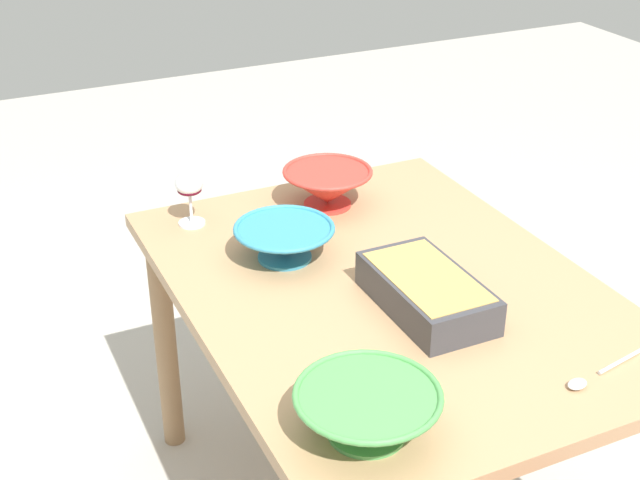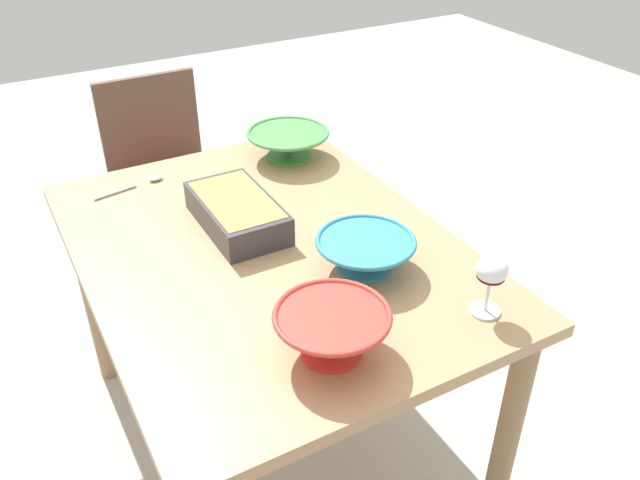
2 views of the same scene
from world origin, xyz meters
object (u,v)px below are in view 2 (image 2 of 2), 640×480
at_px(casserole_dish, 237,211).
at_px(serving_bowl, 365,252).
at_px(mixing_bowl, 332,331).
at_px(small_bowl, 288,143).
at_px(serving_spoon, 143,182).
at_px(chair, 166,180).
at_px(dining_table, 268,276).
at_px(wine_glass, 491,274).

distance_m(casserole_dish, serving_bowl, 0.39).
bearing_deg(mixing_bowl, casserole_dish, -2.85).
relative_size(mixing_bowl, small_bowl, 0.91).
bearing_deg(serving_spoon, chair, -21.47).
bearing_deg(chair, serving_spoon, 158.53).
xyz_separation_m(dining_table, mixing_bowl, (-0.44, 0.06, 0.16)).
bearing_deg(serving_spoon, casserole_dish, -156.42).
xyz_separation_m(dining_table, chair, (0.97, -0.01, -0.16)).
bearing_deg(dining_table, serving_bowl, -142.44).
relative_size(chair, small_bowl, 3.27).
bearing_deg(dining_table, wine_glass, -147.27).
relative_size(wine_glass, serving_spoon, 0.66).
height_order(casserole_dish, serving_spoon, casserole_dish).
bearing_deg(wine_glass, serving_spoon, 27.13).
distance_m(small_bowl, serving_bowl, 0.66).
height_order(casserole_dish, mixing_bowl, mixing_bowl).
bearing_deg(small_bowl, mixing_bowl, 158.76).
xyz_separation_m(mixing_bowl, serving_bowl, (0.22, -0.22, -0.01)).
bearing_deg(wine_glass, mixing_bowl, 82.26).
bearing_deg(mixing_bowl, dining_table, -7.24).
height_order(wine_glass, small_bowl, wine_glass).
xyz_separation_m(chair, casserole_dish, (-0.85, 0.04, 0.31)).
bearing_deg(chair, serving_bowl, -172.48).
bearing_deg(serving_spoon, dining_table, -159.14).
bearing_deg(casserole_dish, dining_table, -167.53).
distance_m(dining_table, serving_bowl, 0.31).
distance_m(mixing_bowl, serving_bowl, 0.31).
xyz_separation_m(casserole_dish, serving_spoon, (0.36, 0.16, -0.04)).
bearing_deg(dining_table, serving_spoon, 20.86).
height_order(dining_table, small_bowl, small_bowl).
xyz_separation_m(wine_glass, casserole_dish, (0.61, 0.34, -0.06)).
height_order(casserole_dish, serving_bowl, serving_bowl).
bearing_deg(chair, wine_glass, -168.23).
relative_size(dining_table, chair, 1.42).
distance_m(mixing_bowl, serving_spoon, 0.93).
relative_size(mixing_bowl, serving_bowl, 0.99).
xyz_separation_m(mixing_bowl, serving_spoon, (0.92, 0.13, -0.05)).
bearing_deg(casserole_dish, mixing_bowl, 177.15).
height_order(serving_bowl, serving_spoon, serving_bowl).
distance_m(chair, serving_bowl, 1.24).
bearing_deg(wine_glass, dining_table, 32.73).
bearing_deg(wine_glass, serving_bowl, 28.49).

